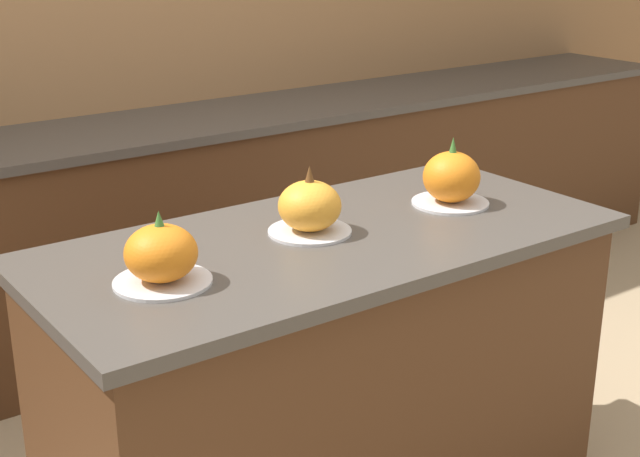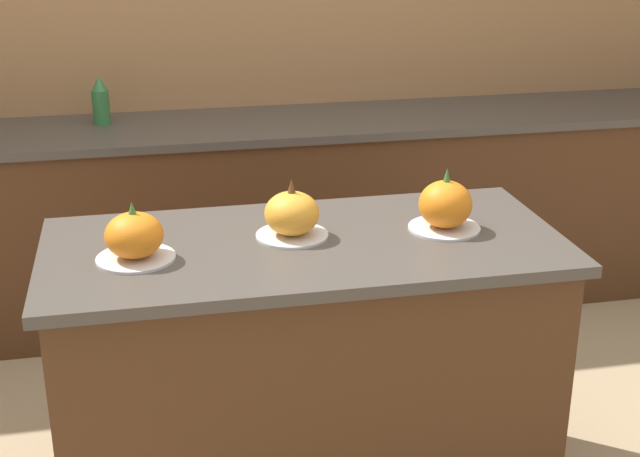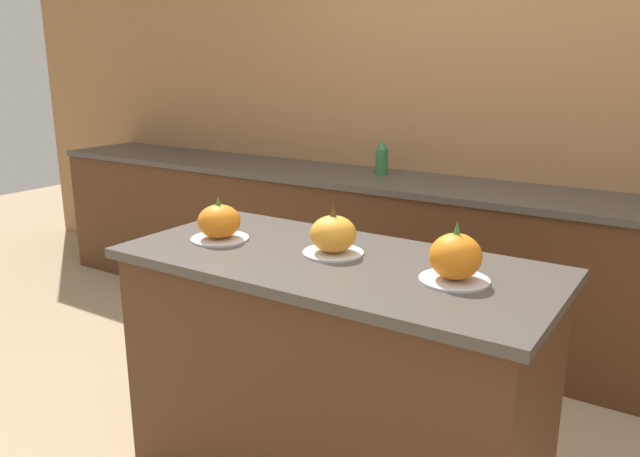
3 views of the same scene
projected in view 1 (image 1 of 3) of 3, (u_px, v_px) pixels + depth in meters
wall_back at (65, 24)px, 3.44m from camera, size 8.00×0.06×2.50m
kitchen_island at (328, 389)px, 2.39m from camera, size 1.51×0.70×0.88m
back_counter at (116, 242)px, 3.46m from camera, size 6.00×0.60×0.89m
pumpkin_cake_left at (161, 256)px, 1.93m from camera, size 0.22×0.22×0.17m
pumpkin_cake_center at (310, 208)px, 2.24m from camera, size 0.21×0.21×0.18m
pumpkin_cake_right at (451, 179)px, 2.46m from camera, size 0.22×0.22×0.19m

